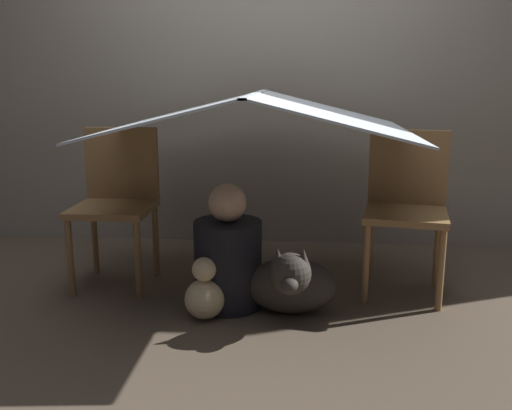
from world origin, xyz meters
name	(u,v)px	position (x,y,z in m)	size (l,w,h in m)	color
ground_plane	(254,295)	(0.00, 0.00, 0.00)	(8.80, 8.80, 0.00)	brown
wall_back	(268,63)	(0.00, 1.06, 1.25)	(7.00, 0.05, 2.50)	gray
chair_left	(117,197)	(-0.80, 0.17, 0.49)	(0.43, 0.43, 0.88)	olive
chair_right	(406,203)	(0.81, 0.17, 0.49)	(0.49, 0.49, 0.88)	olive
sheet_canopy	(256,113)	(0.00, 0.10, 0.98)	(1.60, 1.32, 0.21)	silver
person_front	(228,257)	(-0.12, -0.14, 0.26)	(0.35, 0.35, 0.64)	black
dog	(291,283)	(0.20, -0.25, 0.17)	(0.46, 0.42, 0.39)	#332D28
floor_cushion	(280,284)	(0.13, 0.05, 0.05)	(0.35, 0.28, 0.10)	#7FB27F
plush_toy	(205,294)	(-0.22, -0.31, 0.13)	(0.20, 0.20, 0.31)	beige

